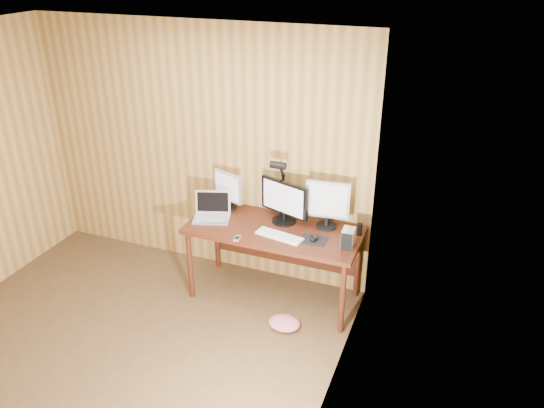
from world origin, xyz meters
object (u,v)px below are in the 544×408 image
Objects in this scene: keyboard at (279,236)px; desk_lamp at (280,180)px; speaker at (360,229)px; phone at (237,238)px; desk at (277,236)px; monitor_right at (327,203)px; monitor_center at (284,201)px; monitor_left at (228,190)px; mouse at (314,238)px; laptop at (212,211)px; hard_drive at (348,238)px.

keyboard is 0.72× the size of desk_lamp.
phone is at bearing -155.09° from speaker.
keyboard is (0.10, -0.20, 0.13)m from desk.
speaker is at bearing -13.55° from monitor_right.
speaker is (0.99, 0.46, 0.05)m from phone.
monitor_right is 3.96× the size of speaker.
monitor_center is at bearing -35.10° from desk_lamp.
desk_lamp is at bearing 168.70° from monitor_right.
monitor_left is 0.84× the size of monitor_right.
monitor_left is (-0.60, 0.06, -0.01)m from monitor_center.
keyboard is 0.31m from mouse.
desk_lamp reaches higher than laptop.
hard_drive reaches higher than mouse.
speaker is (0.35, 0.24, 0.03)m from mouse.
desk_lamp is (-0.78, 0.07, 0.33)m from speaker.
desk_lamp is (-0.47, 0.04, 0.14)m from monitor_right.
laptop reaches higher than mouse.
mouse is at bearing -21.56° from desk_lamp.
phone is at bearing -148.10° from mouse.
phone is at bearing -168.99° from hard_drive.
hard_drive is at bearing -52.61° from monitor_right.
monitor_left is 1.31m from hard_drive.
desk_lamp reaches higher than phone.
mouse is 0.18× the size of desk_lamp.
hard_drive is at bearing 4.29° from phone.
laptop is at bearing -144.97° from desk_lamp.
hard_drive is (1.34, -0.08, 0.02)m from laptop.
desk_lamp is (0.21, 0.53, 0.38)m from phone.
laptop is at bearing 133.75° from phone.
monitor_center reaches higher than hard_drive.
monitor_right is at bearing 9.67° from desk_lamp.
keyboard is at bearing -56.76° from desk_lamp.
hard_drive is 0.24m from speaker.
monitor_right reaches higher than phone.
monitor_right is 0.37m from speaker.
monitor_left reaches higher than desk.
desk_lamp is (-0.02, 0.16, 0.51)m from desk.
keyboard is 4.23× the size of phone.
monitor_left is 0.77m from keyboard.
laptop is at bearing -148.10° from monitor_center.
monitor_left is at bearing 164.55° from hard_drive.
monitor_center is 0.70m from laptop.
monitor_center reaches higher than keyboard.
desk is 14.04× the size of speaker.
keyboard is 3.97× the size of mouse.
keyboard is 0.54m from desk_lamp.
monitor_center reaches higher than speaker.
keyboard is 0.72m from speaker.
laptop is at bearing 174.40° from hard_drive.
monitor_left is at bearing -167.25° from monitor_center.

